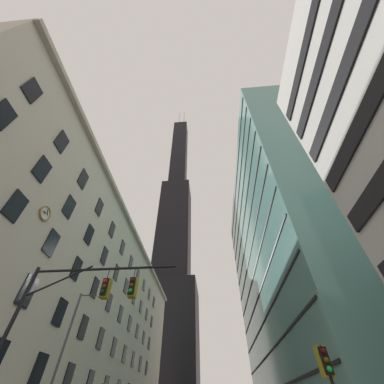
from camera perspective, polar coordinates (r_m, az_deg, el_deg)
name	(u,v)px	position (r m, az deg, el deg)	size (l,w,h in m)	color
station_building	(83,308)	(43.26, -25.68, -24.78)	(12.98, 67.93, 26.67)	beige
dark_skyscraper	(173,251)	(115.97, -4.75, -14.40)	(23.02, 23.02, 203.27)	black
glass_office_midrise	(294,258)	(50.81, 24.18, -14.82)	(17.31, 48.65, 47.15)	slate
traffic_signal_mast	(78,305)	(14.49, -26.62, -23.99)	(8.40, 0.63, 7.59)	black
traffic_light_near_right	(326,367)	(12.43, 30.56, -33.49)	(0.40, 0.63, 3.40)	black
street_lamppost	(68,344)	(22.59, -28.66, -30.42)	(2.03, 0.32, 8.83)	#47474C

